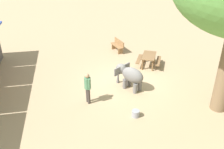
% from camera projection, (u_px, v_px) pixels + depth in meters
% --- Properties ---
extents(ground_plane, '(60.00, 60.00, 0.00)m').
position_uv_depth(ground_plane, '(127.00, 82.00, 14.09)').
color(ground_plane, tan).
extents(elephant, '(1.74, 1.62, 1.26)m').
position_uv_depth(elephant, '(130.00, 75.00, 13.17)').
color(elephant, slate).
rests_on(elephant, ground_plane).
extents(person_handler, '(0.49, 0.32, 1.62)m').
position_uv_depth(person_handler, '(88.00, 86.00, 11.85)').
color(person_handler, '#3F3833').
rests_on(person_handler, ground_plane).
extents(wooden_bench, '(1.46, 0.75, 0.88)m').
position_uv_depth(wooden_bench, '(118.00, 45.00, 18.03)').
color(wooden_bench, olive).
rests_on(wooden_bench, ground_plane).
extents(picnic_table_near, '(1.98, 1.97, 0.78)m').
position_uv_depth(picnic_table_near, '(149.00, 58.00, 15.71)').
color(picnic_table_near, brown).
rests_on(picnic_table_near, ground_plane).
extents(feed_bucket, '(0.36, 0.36, 0.32)m').
position_uv_depth(feed_bucket, '(136.00, 114.00, 11.20)').
color(feed_bucket, gray).
rests_on(feed_bucket, ground_plane).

